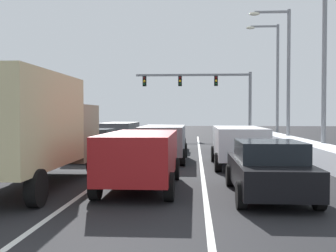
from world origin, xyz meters
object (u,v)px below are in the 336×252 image
at_px(suv_white_right_lane_second, 238,143).
at_px(suv_gray_center_lane_second, 163,140).
at_px(sedan_navy_right_lane_third, 232,139).
at_px(street_lamp_right_mid, 283,66).
at_px(sedan_silver_left_lane_second, 95,144).
at_px(street_lamp_right_far, 274,73).
at_px(suv_red_center_lane_nearest, 141,155).
at_px(street_lamp_right_near, 317,50).
at_px(suv_charcoal_left_lane_third, 120,132).
at_px(sedan_black_right_lane_nearest, 268,168).
at_px(box_truck_left_lane_nearest, 30,125).
at_px(sedan_green_center_lane_third, 169,138).
at_px(traffic_light_gantry, 209,88).

height_order(suv_white_right_lane_second, suv_gray_center_lane_second, same).
bearing_deg(sedan_navy_right_lane_third, street_lamp_right_mid, 39.18).
relative_size(sedan_navy_right_lane_third, sedan_silver_left_lane_second, 1.00).
bearing_deg(street_lamp_right_mid, street_lamp_right_far, 84.34).
height_order(suv_red_center_lane_nearest, sedan_silver_left_lane_second, suv_red_center_lane_nearest).
relative_size(sedan_silver_left_lane_second, street_lamp_right_near, 0.50).
bearing_deg(sedan_silver_left_lane_second, suv_white_right_lane_second, -18.20).
xyz_separation_m(sedan_silver_left_lane_second, suv_charcoal_left_lane_third, (-0.07, 7.07, 0.25)).
bearing_deg(sedan_black_right_lane_nearest, suv_red_center_lane_nearest, 165.02).
xyz_separation_m(box_truck_left_lane_nearest, suv_charcoal_left_lane_third, (-0.07, 14.94, -0.88)).
bearing_deg(sedan_black_right_lane_nearest, street_lamp_right_mid, 76.81).
height_order(sedan_green_center_lane_third, box_truck_left_lane_nearest, box_truck_left_lane_nearest).
xyz_separation_m(sedan_black_right_lane_nearest, suv_white_right_lane_second, (-0.13, 6.43, 0.25)).
xyz_separation_m(sedan_black_right_lane_nearest, sedan_green_center_lane_third, (-3.56, 13.95, 0.00)).
height_order(sedan_silver_left_lane_second, street_lamp_right_far, street_lamp_right_far).
distance_m(sedan_silver_left_lane_second, street_lamp_right_mid, 13.59).
bearing_deg(traffic_light_gantry, sedan_green_center_lane_third, -101.90).
xyz_separation_m(suv_white_right_lane_second, suv_red_center_lane_nearest, (-3.46, -5.47, 0.00)).
bearing_deg(street_lamp_right_far, suv_white_right_lane_second, -105.48).
distance_m(suv_gray_center_lane_second, street_lamp_right_far, 17.21).
height_order(suv_white_right_lane_second, suv_charcoal_left_lane_third, same).
bearing_deg(sedan_silver_left_lane_second, suv_gray_center_lane_second, -8.03).
bearing_deg(street_lamp_right_far, suv_red_center_lane_nearest, -110.10).
bearing_deg(suv_white_right_lane_second, suv_charcoal_left_lane_third, 126.24).
relative_size(suv_red_center_lane_nearest, suv_charcoal_left_lane_third, 1.00).
bearing_deg(suv_gray_center_lane_second, suv_red_center_lane_nearest, -90.98).
bearing_deg(suv_charcoal_left_lane_third, sedan_green_center_lane_third, -27.58).
relative_size(sedan_navy_right_lane_third, suv_charcoal_left_lane_third, 0.92).
bearing_deg(box_truck_left_lane_nearest, sedan_silver_left_lane_second, 89.99).
xyz_separation_m(sedan_green_center_lane_third, street_lamp_right_near, (7.41, -4.99, 4.54)).
bearing_deg(suv_red_center_lane_nearest, street_lamp_right_mid, 63.91).
bearing_deg(street_lamp_right_far, box_truck_left_lane_nearest, -117.11).
relative_size(sedan_navy_right_lane_third, street_lamp_right_mid, 0.50).
bearing_deg(sedan_navy_right_lane_third, sedan_silver_left_lane_second, -148.32).
height_order(suv_white_right_lane_second, suv_red_center_lane_nearest, same).
height_order(suv_gray_center_lane_second, street_lamp_right_mid, street_lamp_right_mid).
distance_m(suv_charcoal_left_lane_third, street_lamp_right_far, 14.12).
xyz_separation_m(suv_white_right_lane_second, box_truck_left_lane_nearest, (-6.73, -5.65, 0.88)).
bearing_deg(sedan_green_center_lane_third, suv_charcoal_left_lane_third, 152.42).
bearing_deg(box_truck_left_lane_nearest, suv_red_center_lane_nearest, 3.25).
distance_m(sedan_navy_right_lane_third, box_truck_left_lane_nearest, 14.16).
xyz_separation_m(sedan_black_right_lane_nearest, traffic_light_gantry, (-0.61, 27.95, 3.97)).
relative_size(sedan_black_right_lane_nearest, traffic_light_gantry, 0.41).
distance_m(sedan_green_center_lane_third, street_lamp_right_mid, 8.79).
distance_m(sedan_navy_right_lane_third, street_lamp_right_mid, 6.43).
relative_size(sedan_navy_right_lane_third, box_truck_left_lane_nearest, 0.63).
height_order(sedan_black_right_lane_nearest, traffic_light_gantry, traffic_light_gantry).
bearing_deg(street_lamp_right_mid, traffic_light_gantry, 109.73).
relative_size(suv_red_center_lane_nearest, sedan_silver_left_lane_second, 1.09).
bearing_deg(street_lamp_right_near, street_lamp_right_far, 87.69).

